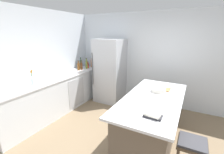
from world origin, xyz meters
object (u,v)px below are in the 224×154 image
Objects in this scene: syrup_bottle at (81,66)px; whiskey_bottle at (78,66)px; mixing_bowl at (159,90)px; kitchen_island at (152,120)px; wine_bottle at (81,64)px; hot_sauce_bottle at (88,65)px; olive_oil_bottle at (87,64)px; bar_stool at (192,149)px; vinegar_bottle at (92,63)px; refrigerator at (110,71)px; flower_vase at (32,80)px; sink_faucet at (44,74)px; cutting_board at (163,89)px; gin_bottle at (86,64)px; cookbook_stack at (153,115)px.

syrup_bottle and whiskey_bottle have the same top height.
whiskey_bottle is at bearing 166.53° from mixing_bowl.
wine_bottle is (-2.56, 1.14, 0.62)m from kitchen_island.
hot_sauce_bottle is 0.10m from olive_oil_bottle.
bar_stool is 2.27× the size of vinegar_bottle.
refrigerator is 0.96m from wine_bottle.
flower_vase is at bearing -159.26° from mixing_bowl.
olive_oil_bottle reaches higher than hot_sauce_bottle.
refrigerator is (-1.63, 1.34, 0.47)m from kitchen_island.
flower_vase is 1.59× the size of hot_sauce_bottle.
bar_stool is at bearing -34.63° from vinegar_bottle.
sink_faucet is 1.09× the size of mixing_bowl.
syrup_bottle is at bearing 168.64° from cutting_board.
gin_bottle is 0.49m from whiskey_bottle.
vinegar_bottle is 3.38m from cookbook_stack.
kitchen_island is 7.30× the size of gin_bottle.
mixing_bowl is at bearing -31.26° from refrigerator.
whiskey_bottle is (0.07, -0.20, -0.03)m from wine_bottle.
refrigerator reaches higher than bar_stool.
sink_faucet reaches higher than gin_bottle.
syrup_bottle is at bearing -103.02° from olive_oil_bottle.
refrigerator is at bearing 7.87° from olive_oil_bottle.
cutting_board is at bearing -16.00° from olive_oil_bottle.
cookbook_stack is at bearing -85.64° from cutting_board.
olive_oil_bottle is at bearing -83.43° from hot_sauce_bottle.
olive_oil_bottle is (0.07, 1.84, 0.02)m from flower_vase.
refrigerator is 7.53× the size of cookbook_stack.
mixing_bowl is (-0.66, 0.97, 0.40)m from bar_stool.
sink_faucet is at bearing -88.67° from wine_bottle.
vinegar_bottle is at bearing 148.01° from kitchen_island.
whiskey_bottle reaches higher than vinegar_bottle.
hot_sauce_bottle is (-2.42, 1.31, 0.56)m from kitchen_island.
gin_bottle is at bearing 175.16° from refrigerator.
flower_vase is (-0.84, -1.95, 0.12)m from refrigerator.
cookbook_stack is at bearing -82.23° from mixing_bowl.
flower_vase is 1.93m from hot_sauce_bottle.
hot_sauce_bottle is 0.70× the size of whiskey_bottle.
vinegar_bottle is at bearing 88.47° from flower_vase.
refrigerator is at bearing -12.40° from vinegar_bottle.
wine_bottle is at bearing 166.75° from cutting_board.
whiskey_bottle is (-3.17, 1.57, 0.50)m from bar_stool.
flower_vase is 1.55m from whiskey_bottle.
gin_bottle is (-0.15, -0.09, -0.01)m from vinegar_bottle.
flower_vase is at bearing -81.08° from sink_faucet.
cookbook_stack is at bearing -33.69° from wine_bottle.
kitchen_island is at bearing -27.05° from olive_oil_bottle.
refrigerator is 0.80m from olive_oil_bottle.
syrup_bottle reaches higher than vinegar_bottle.
flower_vase is at bearing -166.15° from kitchen_island.
hot_sauce_bottle is at bearing 142.31° from cookbook_stack.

